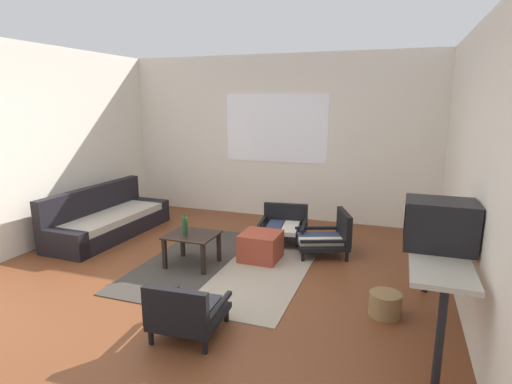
{
  "coord_description": "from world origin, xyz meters",
  "views": [
    {
      "loc": [
        1.96,
        -3.58,
        1.97
      ],
      "look_at": [
        0.34,
        1.04,
        0.87
      ],
      "focal_mm": 28.76,
      "sensor_mm": 36.0,
      "label": 1
    }
  ],
  "objects_px": {
    "armchair_corner": "(328,236)",
    "console_shelf": "(436,254)",
    "couch": "(107,221)",
    "armchair_by_window": "(283,225)",
    "glass_bottle": "(185,226)",
    "crt_television": "(439,224)",
    "coffee_table": "(192,240)",
    "wicker_basket": "(385,304)",
    "armchair_striped_foreground": "(186,312)",
    "ottoman_orange": "(261,246)",
    "clay_vase": "(435,222)"
  },
  "relations": [
    {
      "from": "ottoman_orange",
      "to": "console_shelf",
      "type": "xyz_separation_m",
      "value": [
        1.91,
        -1.05,
        0.53
      ]
    },
    {
      "from": "glass_bottle",
      "to": "clay_vase",
      "type": "bearing_deg",
      "value": -4.94
    },
    {
      "from": "armchair_by_window",
      "to": "crt_television",
      "type": "xyz_separation_m",
      "value": [
        1.83,
        -1.88,
        0.75
      ]
    },
    {
      "from": "couch",
      "to": "armchair_corner",
      "type": "bearing_deg",
      "value": 5.45
    },
    {
      "from": "armchair_striped_foreground",
      "to": "wicker_basket",
      "type": "xyz_separation_m",
      "value": [
        1.57,
        0.93,
        -0.12
      ]
    },
    {
      "from": "armchair_by_window",
      "to": "armchair_striped_foreground",
      "type": "bearing_deg",
      "value": -92.52
    },
    {
      "from": "clay_vase",
      "to": "wicker_basket",
      "type": "relative_size",
      "value": 1.0
    },
    {
      "from": "crt_television",
      "to": "glass_bottle",
      "type": "xyz_separation_m",
      "value": [
        -2.7,
        0.62,
        -0.47
      ]
    },
    {
      "from": "couch",
      "to": "armchair_corner",
      "type": "height_order",
      "value": "couch"
    },
    {
      "from": "crt_television",
      "to": "coffee_table",
      "type": "bearing_deg",
      "value": 165.98
    },
    {
      "from": "armchair_striped_foreground",
      "to": "console_shelf",
      "type": "xyz_separation_m",
      "value": [
        1.95,
        0.8,
        0.47
      ]
    },
    {
      "from": "coffee_table",
      "to": "wicker_basket",
      "type": "height_order",
      "value": "coffee_table"
    },
    {
      "from": "couch",
      "to": "clay_vase",
      "type": "height_order",
      "value": "clay_vase"
    },
    {
      "from": "couch",
      "to": "glass_bottle",
      "type": "xyz_separation_m",
      "value": [
        1.68,
        -0.65,
        0.29
      ]
    },
    {
      "from": "ottoman_orange",
      "to": "console_shelf",
      "type": "distance_m",
      "value": 2.24
    },
    {
      "from": "couch",
      "to": "armchair_corner",
      "type": "distance_m",
      "value": 3.25
    },
    {
      "from": "coffee_table",
      "to": "console_shelf",
      "type": "relative_size",
      "value": 0.35
    },
    {
      "from": "ottoman_orange",
      "to": "crt_television",
      "type": "height_order",
      "value": "crt_television"
    },
    {
      "from": "armchair_striped_foreground",
      "to": "console_shelf",
      "type": "height_order",
      "value": "console_shelf"
    },
    {
      "from": "couch",
      "to": "ottoman_orange",
      "type": "height_order",
      "value": "couch"
    },
    {
      "from": "ottoman_orange",
      "to": "wicker_basket",
      "type": "bearing_deg",
      "value": -30.85
    },
    {
      "from": "ottoman_orange",
      "to": "glass_bottle",
      "type": "height_order",
      "value": "glass_bottle"
    },
    {
      "from": "armchair_by_window",
      "to": "console_shelf",
      "type": "xyz_separation_m",
      "value": [
        1.83,
        -1.82,
        0.47
      ]
    },
    {
      "from": "couch",
      "to": "armchair_by_window",
      "type": "bearing_deg",
      "value": 13.39
    },
    {
      "from": "ottoman_orange",
      "to": "glass_bottle",
      "type": "distance_m",
      "value": 0.98
    },
    {
      "from": "armchair_by_window",
      "to": "clay_vase",
      "type": "relative_size",
      "value": 2.44
    },
    {
      "from": "couch",
      "to": "crt_television",
      "type": "bearing_deg",
      "value": -16.21
    },
    {
      "from": "armchair_corner",
      "to": "wicker_basket",
      "type": "relative_size",
      "value": 2.71
    },
    {
      "from": "wicker_basket",
      "to": "armchair_corner",
      "type": "bearing_deg",
      "value": 118.91
    },
    {
      "from": "couch",
      "to": "clay_vase",
      "type": "distance_m",
      "value": 4.51
    },
    {
      "from": "glass_bottle",
      "to": "armchair_by_window",
      "type": "bearing_deg",
      "value": 55.44
    },
    {
      "from": "crt_television",
      "to": "wicker_basket",
      "type": "distance_m",
      "value": 0.97
    },
    {
      "from": "crt_television",
      "to": "clay_vase",
      "type": "distance_m",
      "value": 0.4
    },
    {
      "from": "armchair_striped_foreground",
      "to": "wicker_basket",
      "type": "relative_size",
      "value": 2.12
    },
    {
      "from": "armchair_by_window",
      "to": "ottoman_orange",
      "type": "relative_size",
      "value": 1.52
    },
    {
      "from": "armchair_corner",
      "to": "console_shelf",
      "type": "xyz_separation_m",
      "value": [
        1.15,
        -1.52,
        0.46
      ]
    },
    {
      "from": "glass_bottle",
      "to": "wicker_basket",
      "type": "bearing_deg",
      "value": -10.49
    },
    {
      "from": "console_shelf",
      "to": "armchair_by_window",
      "type": "bearing_deg",
      "value": 135.22
    },
    {
      "from": "coffee_table",
      "to": "armchair_striped_foreground",
      "type": "xyz_separation_m",
      "value": [
        0.69,
        -1.4,
        -0.09
      ]
    },
    {
      "from": "console_shelf",
      "to": "glass_bottle",
      "type": "height_order",
      "value": "console_shelf"
    },
    {
      "from": "couch",
      "to": "crt_television",
      "type": "distance_m",
      "value": 4.62
    },
    {
      "from": "armchair_striped_foreground",
      "to": "console_shelf",
      "type": "distance_m",
      "value": 2.16
    },
    {
      "from": "armchair_corner",
      "to": "console_shelf",
      "type": "relative_size",
      "value": 0.48
    },
    {
      "from": "armchair_by_window",
      "to": "glass_bottle",
      "type": "distance_m",
      "value": 1.55
    },
    {
      "from": "armchair_striped_foreground",
      "to": "glass_bottle",
      "type": "height_order",
      "value": "glass_bottle"
    },
    {
      "from": "ottoman_orange",
      "to": "glass_bottle",
      "type": "relative_size",
      "value": 1.75
    },
    {
      "from": "couch",
      "to": "console_shelf",
      "type": "height_order",
      "value": "console_shelf"
    },
    {
      "from": "armchair_striped_foreground",
      "to": "clay_vase",
      "type": "relative_size",
      "value": 2.12
    },
    {
      "from": "console_shelf",
      "to": "glass_bottle",
      "type": "xyz_separation_m",
      "value": [
        -2.7,
        0.56,
        -0.19
      ]
    },
    {
      "from": "ottoman_orange",
      "to": "clay_vase",
      "type": "xyz_separation_m",
      "value": [
        1.91,
        -0.72,
        0.72
      ]
    }
  ]
}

